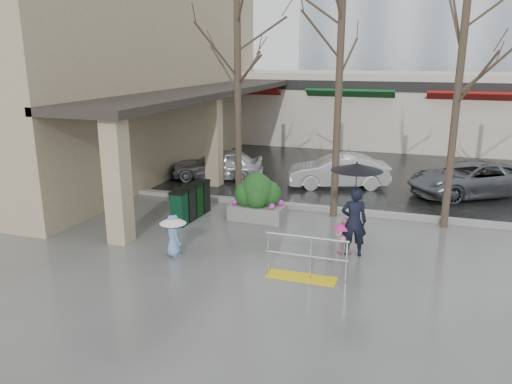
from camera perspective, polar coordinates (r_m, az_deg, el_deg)
The scene contains 20 objects.
ground at distance 13.01m, azimuth 0.83°, elevation -6.88°, with size 120.00×120.00×0.00m, color #51514F.
street_asphalt at distance 34.04m, azimuth 12.15°, elevation 6.72°, with size 120.00×36.00×0.01m, color black.
curb at distance 16.63m, azimuth 4.99°, elevation -1.66°, with size 120.00×0.30×0.15m, color gray.
near_building at distance 23.23m, azimuth -14.91°, elevation 12.59°, with size 6.00×18.00×8.00m, color tan.
canopy_slab at distance 21.27m, azimuth -5.10°, elevation 11.80°, with size 2.80×18.00×0.25m, color #2D2823.
pillar_front at distance 13.69m, azimuth -15.57°, elevation 1.37°, with size 0.55×0.55×3.50m, color tan.
pillar_back at distance 19.30m, azimuth -4.86°, elevation 5.84°, with size 0.55×0.55×3.50m, color tan.
storefront_row at distance 29.64m, azimuth 15.36°, elevation 9.20°, with size 34.00×6.74×4.00m.
handrail at distance 11.47m, azimuth 5.56°, elevation -8.08°, with size 1.90×0.50×1.03m.
tree_west at distance 16.10m, azimuth -2.14°, elevation 15.92°, with size 3.20×3.20×6.80m.
tree_midwest at distance 15.28m, azimuth 9.65°, elevation 16.31°, with size 3.20×3.20×7.00m.
tree_mideast at distance 15.11m, azimuth 22.42°, elevation 14.00°, with size 3.20×3.20×6.50m.
woman at distance 12.60m, azimuth 11.25°, elevation -1.09°, with size 1.29×1.29×2.44m.
child_pink at distance 12.96m, azimuth 9.96°, elevation -4.65°, with size 0.54×0.51×0.95m.
child_blue at distance 12.73m, azimuth -9.44°, elevation -4.42°, with size 0.67×0.67×1.09m.
planter at distance 15.30m, azimuth 0.18°, elevation -0.65°, with size 1.71×1.00×1.47m.
news_boxes at distance 15.60m, azimuth -7.43°, elevation -1.14°, with size 0.53×1.92×1.06m.
car_a at distance 20.45m, azimuth -4.38°, elevation 3.20°, with size 1.49×3.70×1.26m, color #BBBBC0.
car_b at distance 19.44m, azimuth 9.37°, elevation 2.39°, with size 1.33×3.82×1.26m, color silver.
car_c at distance 19.56m, azimuth 23.37°, elevation 1.40°, with size 2.09×4.53×1.26m, color #585B60.
Camera 1 is at (3.61, -11.49, 4.93)m, focal length 35.00 mm.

